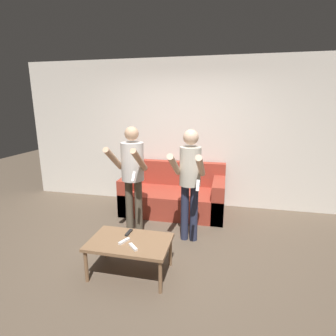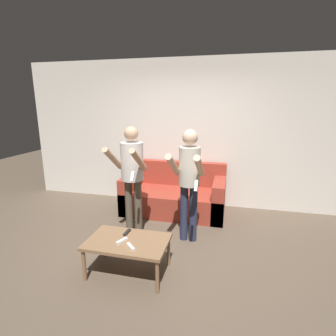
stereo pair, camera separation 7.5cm
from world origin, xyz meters
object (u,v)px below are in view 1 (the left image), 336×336
object	(u,v)px
person_standing_left	(132,170)
person_standing_right	(190,175)
couch	(174,196)
remote_mid	(124,241)
coffee_table	(130,244)
remote_near	(133,247)
remote_far	(129,233)

from	to	relation	value
person_standing_left	person_standing_right	bearing A→B (deg)	-0.67
couch	remote_mid	size ratio (longest dim) A/B	11.68
person_standing_right	coffee_table	distance (m)	1.20
person_standing_right	remote_mid	world-z (taller)	person_standing_right
person_standing_left	remote_near	size ratio (longest dim) A/B	12.13
remote_far	person_standing_right	bearing A→B (deg)	49.90
person_standing_right	person_standing_left	bearing A→B (deg)	179.33
couch	coffee_table	distance (m)	1.89
remote_mid	coffee_table	bearing A→B (deg)	40.48
person_standing_right	remote_mid	size ratio (longest dim) A/B	10.40
couch	person_standing_left	bearing A→B (deg)	-112.46
remote_mid	remote_near	bearing A→B (deg)	-34.09
person_standing_right	remote_near	bearing A→B (deg)	-114.13
person_standing_right	remote_far	distance (m)	1.10
remote_near	remote_mid	xyz separation A→B (m)	(-0.14, 0.09, 0.00)
remote_mid	person_standing_left	bearing A→B (deg)	103.60
coffee_table	remote_mid	distance (m)	0.08
person_standing_left	person_standing_right	size ratio (longest dim) A/B	1.01
coffee_table	remote_mid	size ratio (longest dim) A/B	6.00
person_standing_right	coffee_table	xyz separation A→B (m)	(-0.55, -0.88, -0.60)
remote_near	remote_mid	size ratio (longest dim) A/B	0.87
remote_mid	remote_far	distance (m)	0.20
coffee_table	remote_near	bearing A→B (deg)	-56.32
person_standing_left	person_standing_right	distance (m)	0.82
remote_mid	person_standing_right	bearing A→B (deg)	57.29
person_standing_left	remote_far	bearing A→B (deg)	-74.38
coffee_table	remote_near	distance (m)	0.17
person_standing_right	remote_far	xyz separation A→B (m)	(-0.61, -0.73, -0.54)
couch	remote_near	size ratio (longest dim) A/B	13.44
remote_near	couch	bearing A→B (deg)	88.70
couch	person_standing_right	distance (m)	1.28
person_standing_left	remote_mid	distance (m)	1.12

